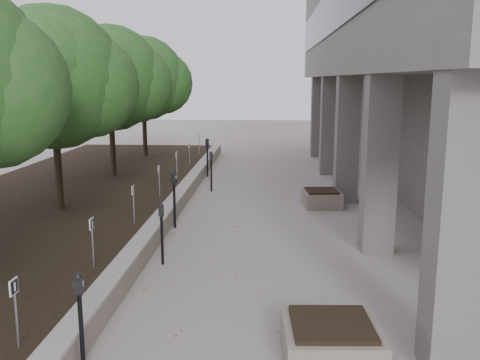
% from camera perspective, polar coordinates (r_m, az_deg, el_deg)
% --- Properties ---
extents(retaining_wall, '(0.39, 26.00, 0.50)m').
position_cam_1_polar(retaining_wall, '(15.36, -7.22, -2.81)').
color(retaining_wall, gray).
rests_on(retaining_wall, ground).
extents(planting_bed, '(7.00, 26.00, 0.40)m').
position_cam_1_polar(planting_bed, '(16.43, -19.94, -2.66)').
color(planting_bed, black).
rests_on(planting_bed, ground).
extents(crabapple_tree_3, '(4.60, 4.00, 5.44)m').
position_cam_1_polar(crabapple_tree_3, '(14.84, -19.68, 7.38)').
color(crabapple_tree_3, '#245520').
rests_on(crabapple_tree_3, planting_bed).
extents(crabapple_tree_4, '(4.60, 4.00, 5.44)m').
position_cam_1_polar(crabapple_tree_4, '(19.54, -14.00, 8.41)').
color(crabapple_tree_4, '#245520').
rests_on(crabapple_tree_4, planting_bed).
extents(crabapple_tree_5, '(4.60, 4.00, 5.44)m').
position_cam_1_polar(crabapple_tree_5, '(24.36, -10.52, 8.99)').
color(crabapple_tree_5, '#245520').
rests_on(crabapple_tree_5, planting_bed).
extents(parking_sign_2, '(0.04, 0.22, 0.96)m').
position_cam_1_polar(parking_sign_2, '(7.60, -23.33, -13.27)').
color(parking_sign_2, black).
rests_on(parking_sign_2, planting_bed).
extents(parking_sign_3, '(0.04, 0.22, 0.96)m').
position_cam_1_polar(parking_sign_3, '(10.19, -15.84, -6.63)').
color(parking_sign_3, black).
rests_on(parking_sign_3, planting_bed).
extents(parking_sign_4, '(0.04, 0.22, 0.96)m').
position_cam_1_polar(parking_sign_4, '(12.95, -11.56, -2.68)').
color(parking_sign_4, black).
rests_on(parking_sign_4, planting_bed).
extents(parking_sign_5, '(0.04, 0.22, 0.96)m').
position_cam_1_polar(parking_sign_5, '(15.80, -8.83, -0.13)').
color(parking_sign_5, black).
rests_on(parking_sign_5, planting_bed).
extents(parking_sign_6, '(0.04, 0.22, 0.96)m').
position_cam_1_polar(parking_sign_6, '(18.70, -6.93, 1.64)').
color(parking_sign_6, black).
rests_on(parking_sign_6, planting_bed).
extents(parking_sign_7, '(0.04, 0.22, 0.96)m').
position_cam_1_polar(parking_sign_7, '(21.63, -5.55, 2.93)').
color(parking_sign_7, black).
rests_on(parking_sign_7, planting_bed).
extents(parking_sign_8, '(0.04, 0.22, 0.96)m').
position_cam_1_polar(parking_sign_8, '(24.57, -4.49, 3.91)').
color(parking_sign_8, black).
rests_on(parking_sign_8, planting_bed).
extents(parking_meter_1, '(0.15, 0.12, 1.39)m').
position_cam_1_polar(parking_meter_1, '(7.49, -17.03, -14.71)').
color(parking_meter_1, black).
rests_on(parking_meter_1, ground).
extents(parking_meter_2, '(0.15, 0.11, 1.35)m').
position_cam_1_polar(parking_meter_2, '(11.17, -8.55, -5.86)').
color(parking_meter_2, black).
rests_on(parking_meter_2, ground).
extents(parking_meter_3, '(0.18, 0.15, 1.53)m').
position_cam_1_polar(parking_meter_3, '(13.84, -7.20, -2.14)').
color(parking_meter_3, black).
rests_on(parking_meter_3, ground).
extents(parking_meter_4, '(0.16, 0.13, 1.43)m').
position_cam_1_polar(parking_meter_4, '(18.22, -3.17, 0.94)').
color(parking_meter_4, black).
rests_on(parking_meter_4, ground).
extents(parking_meter_5, '(0.18, 0.16, 1.57)m').
position_cam_1_polar(parking_meter_5, '(21.06, -3.59, 2.48)').
color(parking_meter_5, black).
rests_on(parking_meter_5, ground).
extents(planter_front, '(1.37, 1.37, 0.61)m').
position_cam_1_polar(planter_front, '(7.65, 9.93, -17.10)').
color(planter_front, gray).
rests_on(planter_front, ground).
extents(planter_back, '(1.23, 1.23, 0.52)m').
position_cam_1_polar(planter_back, '(16.36, 8.92, -1.96)').
color(planter_back, gray).
rests_on(planter_back, ground).
extents(berry_scatter, '(3.30, 14.10, 0.02)m').
position_cam_1_polar(berry_scatter, '(11.39, -2.19, -8.92)').
color(berry_scatter, maroon).
rests_on(berry_scatter, ground).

